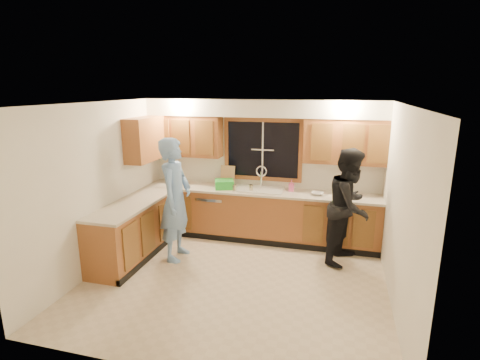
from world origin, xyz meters
name	(u,v)px	position (x,y,z in m)	size (l,w,h in m)	color
floor	(235,280)	(0.00, 0.00, 0.00)	(4.20, 4.20, 0.00)	beige
ceiling	(234,104)	(0.00, 0.00, 2.50)	(4.20, 4.20, 0.00)	silver
wall_back	(263,168)	(0.00, 1.90, 1.25)	(4.20, 4.20, 0.00)	white
wall_left	(100,187)	(-2.10, 0.00, 1.25)	(3.80, 3.80, 0.00)	white
wall_right	(400,210)	(2.10, 0.00, 1.25)	(3.80, 3.80, 0.00)	white
base_cabinets_back	(259,215)	(0.00, 1.60, 0.44)	(4.20, 0.60, 0.88)	#9F5C2E
base_cabinets_left	(134,231)	(-1.80, 0.35, 0.44)	(0.60, 1.90, 0.88)	#9F5C2E
countertop_back	(259,191)	(0.00, 1.58, 0.90)	(4.20, 0.63, 0.04)	beige
countertop_left	(133,204)	(-1.79, 0.35, 0.90)	(0.63, 1.90, 0.04)	beige
upper_cabinets_left	(186,136)	(-1.43, 1.73, 1.83)	(1.35, 0.33, 0.75)	#9F5C2E
upper_cabinets_right	(345,141)	(1.43, 1.73, 1.83)	(1.35, 0.33, 0.75)	#9F5C2E
upper_cabinets_return	(145,139)	(-1.94, 1.12, 1.83)	(0.33, 0.90, 0.75)	#9F5C2E
soffit	(261,108)	(0.00, 1.72, 2.35)	(4.20, 0.35, 0.30)	white
window_frame	(263,150)	(0.00, 1.89, 1.60)	(1.44, 0.03, 1.14)	black
sink	(259,193)	(0.00, 1.60, 0.86)	(0.86, 0.52, 0.57)	silver
dishwasher	(214,213)	(-0.85, 1.59, 0.41)	(0.60, 0.56, 0.82)	white
stove	(114,244)	(-1.80, -0.22, 0.45)	(0.58, 0.75, 0.90)	white
man	(176,200)	(-1.11, 0.50, 0.98)	(0.71, 0.47, 1.96)	#75A0DD
woman	(349,206)	(1.55, 1.08, 0.91)	(0.88, 0.69, 1.82)	black
knife_block	(170,178)	(-1.74, 1.65, 1.02)	(0.11, 0.09, 0.21)	brown
cutting_board	(228,175)	(-0.65, 1.82, 1.10)	(0.27, 0.02, 0.36)	tan
dish_crate	(224,184)	(-0.63, 1.56, 1.00)	(0.33, 0.31, 0.15)	green
soap_bottle	(291,186)	(0.57, 1.68, 1.02)	(0.09, 0.09, 0.20)	#E25695
bowl	(317,194)	(1.03, 1.55, 0.95)	(0.20, 0.20, 0.05)	silver
can_left	(234,188)	(-0.39, 1.38, 0.98)	(0.07, 0.07, 0.12)	beige
can_right	(251,188)	(-0.11, 1.47, 0.98)	(0.07, 0.07, 0.12)	beige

